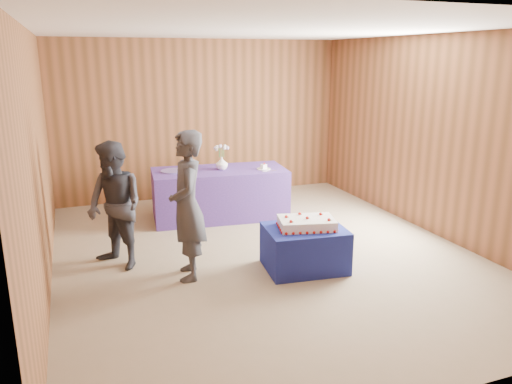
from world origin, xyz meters
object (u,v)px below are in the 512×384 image
sheet_cake (307,223)px  serving_table (220,194)px  guest_right (115,206)px  guest_left (187,206)px  vase (222,163)px  cake_table (305,248)px

sheet_cake → serving_table: bearing=113.2°
serving_table → guest_right: guest_right is taller
sheet_cake → guest_left: size_ratio=0.45×
guest_left → guest_right: bearing=-118.8°
serving_table → vase: 0.47m
cake_table → serving_table: (-0.37, 2.22, 0.12)m
serving_table → guest_right: size_ratio=1.34×
serving_table → sheet_cake: 2.26m
cake_table → sheet_cake: 0.31m
cake_table → guest_right: size_ratio=0.60×
sheet_cake → guest_right: (-2.04, 0.82, 0.19)m
serving_table → guest_left: bearing=-109.7°
sheet_cake → guest_right: bearing=171.6°
serving_table → vase: size_ratio=10.40×
sheet_cake → vase: 2.26m
serving_table → vase: bearing=-5.4°
vase → guest_right: guest_right is taller
serving_table → guest_left: (-0.94, -1.96, 0.45)m
cake_table → serving_table: bearing=105.7°
vase → guest_left: (-0.98, -1.96, -0.02)m
vase → guest_left: size_ratio=0.12×
serving_table → guest_right: (-1.66, -1.41, 0.37)m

